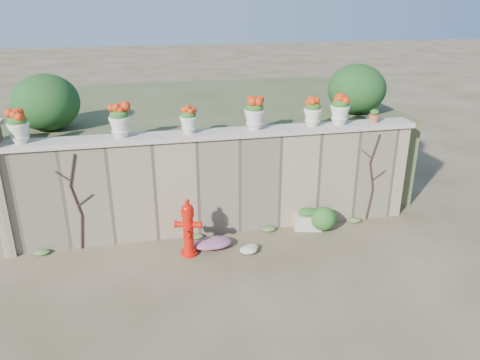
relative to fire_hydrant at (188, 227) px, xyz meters
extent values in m
plane|color=#4A3D25|center=(0.71, -0.93, -0.56)|extent=(80.00, 80.00, 0.00)
cube|color=gray|center=(0.71, 0.87, 0.44)|extent=(8.00, 0.40, 2.00)
cube|color=#BDB1A0|center=(0.71, 0.87, 1.49)|extent=(8.10, 0.52, 0.10)
cube|color=#384C23|center=(0.71, 4.07, 0.44)|extent=(9.00, 6.00, 2.00)
ellipsoid|color=#143814|center=(-2.49, 2.07, 1.99)|extent=(1.30, 1.30, 1.10)
ellipsoid|color=#143814|center=(4.11, 2.07, 1.99)|extent=(1.30, 1.30, 1.10)
cylinder|color=black|center=(-1.95, 0.65, -0.21)|extent=(0.12, 0.04, 0.70)
cylinder|color=black|center=(-1.98, 0.65, 0.44)|extent=(0.17, 0.04, 0.61)
cylinder|color=black|center=(-1.97, 0.65, 1.04)|extent=(0.18, 0.04, 0.61)
cylinder|color=black|center=(-1.81, 0.65, 0.44)|extent=(0.30, 0.02, 0.22)
cylinder|color=black|center=(-2.14, 0.65, 0.94)|extent=(0.25, 0.02, 0.21)
cylinder|color=black|center=(3.95, 0.65, -0.21)|extent=(0.12, 0.04, 0.70)
cylinder|color=black|center=(3.92, 0.65, 0.44)|extent=(0.17, 0.04, 0.61)
cylinder|color=black|center=(3.93, 0.65, 1.04)|extent=(0.18, 0.04, 0.61)
cylinder|color=black|center=(4.09, 0.65, 0.44)|extent=(0.30, 0.02, 0.22)
cylinder|color=black|center=(3.76, 0.65, 0.94)|extent=(0.25, 0.02, 0.21)
cylinder|color=red|center=(0.00, 0.00, -0.53)|extent=(0.32, 0.32, 0.06)
cylinder|color=red|center=(0.00, 0.00, -0.11)|extent=(0.19, 0.19, 0.70)
cylinder|color=red|center=(0.00, 0.00, 0.06)|extent=(0.24, 0.24, 0.05)
cylinder|color=red|center=(0.00, 0.00, 0.30)|extent=(0.24, 0.24, 0.14)
ellipsoid|color=red|center=(0.00, 0.00, 0.41)|extent=(0.21, 0.21, 0.16)
cylinder|color=red|center=(0.00, 0.00, 0.50)|extent=(0.08, 0.08, 0.11)
cylinder|color=red|center=(-0.15, 0.05, 0.06)|extent=(0.18, 0.15, 0.11)
cylinder|color=red|center=(0.15, -0.04, 0.06)|extent=(0.18, 0.15, 0.11)
cylinder|color=red|center=(-0.03, -0.12, -0.05)|extent=(0.13, 0.14, 0.10)
cube|color=#BDB1A0|center=(2.52, 0.52, -0.40)|extent=(0.61, 0.44, 0.32)
ellipsoid|color=#1E5119|center=(2.52, 0.52, -0.19)|extent=(0.47, 0.35, 0.16)
ellipsoid|color=#1E5119|center=(2.83, 0.27, -0.24)|extent=(0.68, 0.61, 0.65)
ellipsoid|color=#B824A5|center=(0.33, 0.19, -0.44)|extent=(0.91, 0.61, 0.24)
ellipsoid|color=white|center=(1.18, -0.16, -0.48)|extent=(0.46, 0.37, 0.17)
ellipsoid|color=#1E5119|center=(-2.78, 0.87, 1.94)|extent=(0.32, 0.32, 0.19)
ellipsoid|color=red|center=(-2.78, 0.87, 2.02)|extent=(0.28, 0.28, 0.20)
ellipsoid|color=#1E5119|center=(-1.07, 0.87, 1.96)|extent=(0.34, 0.34, 0.20)
ellipsoid|color=red|center=(-1.07, 0.87, 2.04)|extent=(0.29, 0.29, 0.21)
ellipsoid|color=#1E5119|center=(0.18, 0.87, 1.89)|extent=(0.28, 0.28, 0.17)
ellipsoid|color=red|center=(0.18, 0.87, 1.96)|extent=(0.25, 0.25, 0.18)
ellipsoid|color=#1E5119|center=(1.45, 0.87, 1.97)|extent=(0.34, 0.34, 0.21)
ellipsoid|color=red|center=(1.45, 0.87, 2.05)|extent=(0.30, 0.30, 0.21)
ellipsoid|color=#1E5119|center=(2.63, 0.87, 1.93)|extent=(0.31, 0.31, 0.19)
ellipsoid|color=red|center=(2.63, 0.87, 2.00)|extent=(0.27, 0.27, 0.19)
ellipsoid|color=#1E5119|center=(3.20, 0.87, 1.96)|extent=(0.33, 0.33, 0.20)
ellipsoid|color=red|center=(3.20, 0.87, 2.04)|extent=(0.29, 0.29, 0.21)
ellipsoid|color=#1E5119|center=(3.96, 0.87, 1.74)|extent=(0.18, 0.18, 0.13)
camera|label=1|loc=(-0.69, -7.65, 3.97)|focal=35.00mm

